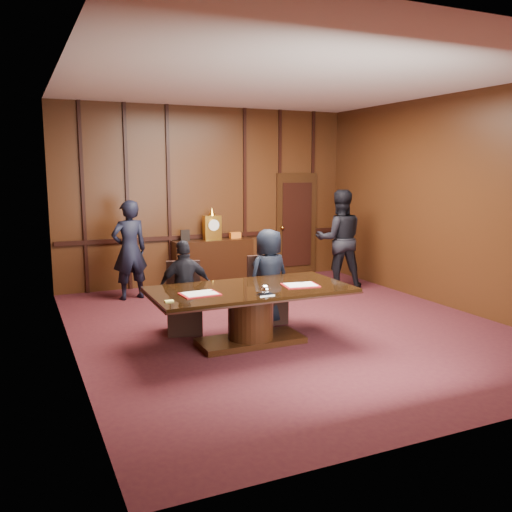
{
  "coord_description": "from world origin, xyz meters",
  "views": [
    {
      "loc": [
        -3.58,
        -6.84,
        2.3
      ],
      "look_at": [
        -0.42,
        0.2,
        1.05
      ],
      "focal_mm": 38.0,
      "sensor_mm": 36.0,
      "label": 1
    }
  ],
  "objects_px": {
    "sideboard": "(213,260)",
    "witness_left": "(130,250)",
    "witness_right": "(339,239)",
    "signatory_right": "(269,276)",
    "signatory_left": "(185,287)",
    "conference_table": "(251,306)"
  },
  "relations": [
    {
      "from": "sideboard",
      "to": "witness_left",
      "type": "height_order",
      "value": "witness_left"
    },
    {
      "from": "witness_left",
      "to": "witness_right",
      "type": "relative_size",
      "value": 0.92
    },
    {
      "from": "sideboard",
      "to": "signatory_right",
      "type": "bearing_deg",
      "value": -93.13
    },
    {
      "from": "sideboard",
      "to": "signatory_right",
      "type": "relative_size",
      "value": 1.13
    },
    {
      "from": "sideboard",
      "to": "signatory_left",
      "type": "bearing_deg",
      "value": -116.28
    },
    {
      "from": "signatory_left",
      "to": "signatory_right",
      "type": "bearing_deg",
      "value": 179.46
    },
    {
      "from": "conference_table",
      "to": "witness_left",
      "type": "height_order",
      "value": "witness_left"
    },
    {
      "from": "signatory_left",
      "to": "signatory_right",
      "type": "relative_size",
      "value": 0.93
    },
    {
      "from": "sideboard",
      "to": "signatory_right",
      "type": "height_order",
      "value": "sideboard"
    },
    {
      "from": "conference_table",
      "to": "witness_right",
      "type": "relative_size",
      "value": 1.38
    },
    {
      "from": "signatory_left",
      "to": "signatory_right",
      "type": "distance_m",
      "value": 1.3
    },
    {
      "from": "conference_table",
      "to": "witness_right",
      "type": "xyz_separation_m",
      "value": [
        2.94,
        2.44,
        0.44
      ]
    },
    {
      "from": "signatory_right",
      "to": "witness_left",
      "type": "height_order",
      "value": "witness_left"
    },
    {
      "from": "sideboard",
      "to": "conference_table",
      "type": "height_order",
      "value": "sideboard"
    },
    {
      "from": "signatory_right",
      "to": "witness_left",
      "type": "bearing_deg",
      "value": -67.34
    },
    {
      "from": "witness_right",
      "to": "signatory_left",
      "type": "bearing_deg",
      "value": 43.77
    },
    {
      "from": "conference_table",
      "to": "witness_left",
      "type": "relative_size",
      "value": 1.49
    },
    {
      "from": "conference_table",
      "to": "witness_right",
      "type": "height_order",
      "value": "witness_right"
    },
    {
      "from": "signatory_left",
      "to": "witness_left",
      "type": "height_order",
      "value": "witness_left"
    },
    {
      "from": "sideboard",
      "to": "signatory_right",
      "type": "distance_m",
      "value": 2.97
    },
    {
      "from": "witness_left",
      "to": "witness_right",
      "type": "xyz_separation_m",
      "value": [
        3.88,
        -0.73,
        0.07
      ]
    },
    {
      "from": "conference_table",
      "to": "witness_left",
      "type": "distance_m",
      "value": 3.33
    }
  ]
}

